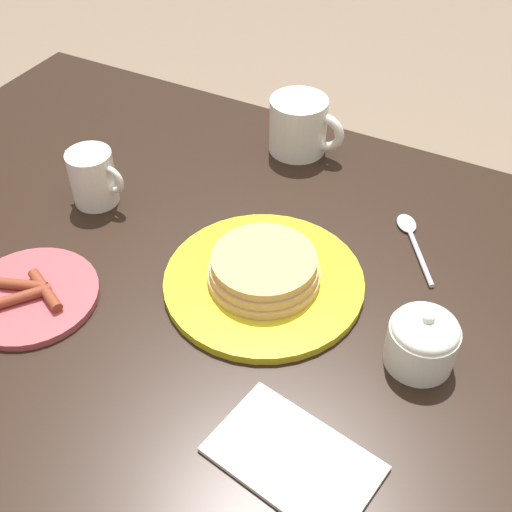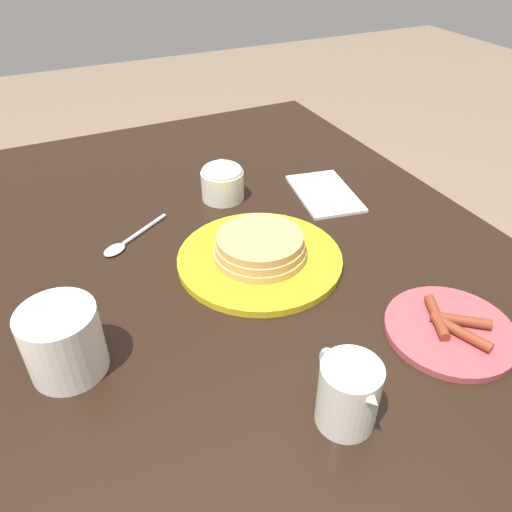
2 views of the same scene
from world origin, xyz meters
TOP-DOWN VIEW (x-y plane):
  - dining_table at (0.00, 0.00)m, footprint 1.33×0.82m
  - pancake_plate at (0.02, 0.01)m, footprint 0.26×0.26m
  - side_plate_bacon at (-0.23, -0.15)m, footprint 0.17×0.17m
  - coffee_mug at (-0.07, 0.32)m, footprint 0.13×0.09m
  - creamer_pitcher at (-0.28, 0.05)m, footprint 0.11×0.07m
  - sugar_bowl at (0.24, -0.02)m, footprint 0.08×0.08m
  - napkin at (0.17, -0.20)m, footprint 0.19×0.13m
  - spoon at (0.17, 0.19)m, footprint 0.09×0.13m

SIDE VIEW (x-z plane):
  - dining_table at x=0.00m, z-range 0.24..0.97m
  - napkin at x=0.17m, z-range 0.73..0.73m
  - spoon at x=0.17m, z-range 0.73..0.73m
  - side_plate_bacon at x=-0.23m, z-range 0.72..0.74m
  - pancake_plate at x=0.02m, z-range 0.72..0.77m
  - sugar_bowl at x=0.24m, z-range 0.72..0.80m
  - creamer_pitcher at x=-0.28m, z-range 0.73..0.82m
  - coffee_mug at x=-0.07m, z-range 0.73..0.82m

